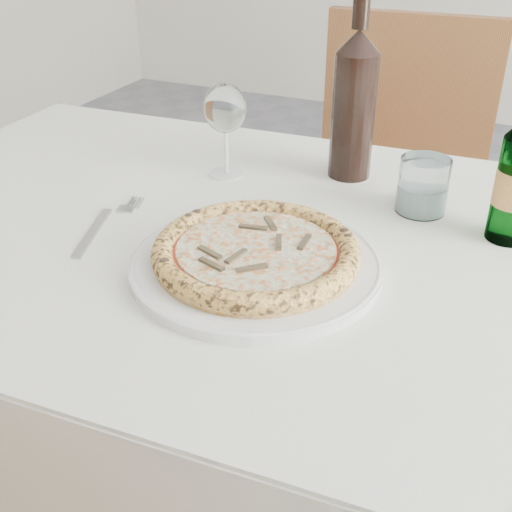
% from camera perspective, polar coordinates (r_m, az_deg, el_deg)
% --- Properties ---
extents(dining_table, '(1.45, 0.90, 0.76)m').
position_cam_1_polar(dining_table, '(0.98, 2.40, -2.89)').
color(dining_table, brown).
rests_on(dining_table, floor).
extents(chair_far, '(0.45, 0.45, 0.93)m').
position_cam_1_polar(chair_far, '(1.70, 11.97, 6.49)').
color(chair_far, brown).
rests_on(chair_far, floor).
extents(plate, '(0.33, 0.33, 0.02)m').
position_cam_1_polar(plate, '(0.85, 0.00, -0.65)').
color(plate, white).
rests_on(plate, dining_table).
extents(pizza, '(0.27, 0.27, 0.03)m').
position_cam_1_polar(pizza, '(0.84, -0.00, 0.37)').
color(pizza, tan).
rests_on(pizza, plate).
extents(fork, '(0.06, 0.21, 0.00)m').
position_cam_1_polar(fork, '(0.99, -13.42, 2.71)').
color(fork, '#A7ABB0').
rests_on(fork, dining_table).
extents(wine_glass, '(0.07, 0.07, 0.16)m').
position_cam_1_polar(wine_glass, '(1.10, -2.75, 12.77)').
color(wine_glass, white).
rests_on(wine_glass, dining_table).
extents(tumbler, '(0.08, 0.08, 0.09)m').
position_cam_1_polar(tumbler, '(1.02, 14.58, 5.78)').
color(tumbler, white).
rests_on(tumbler, dining_table).
extents(wine_bottle, '(0.07, 0.07, 0.30)m').
position_cam_1_polar(wine_bottle, '(1.10, 8.70, 13.26)').
color(wine_bottle, black).
rests_on(wine_bottle, dining_table).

